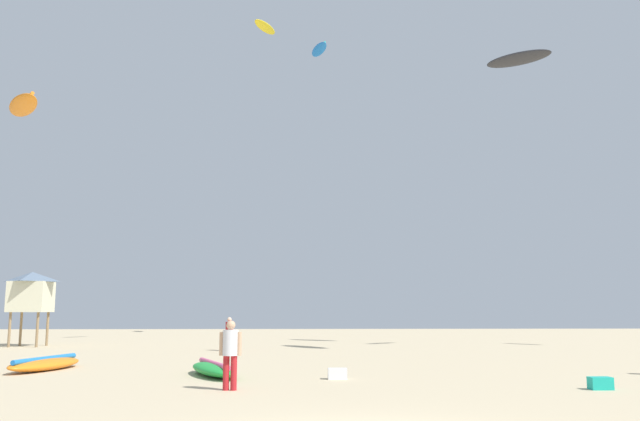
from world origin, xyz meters
The scene contains 11 objects.
person_foreground centered at (-2.87, 6.78, 1.03)m, with size 0.58×0.40×1.77m.
person_right centered at (-4.51, 23.02, 0.97)m, with size 0.38×0.55×1.66m.
kite_grounded_near centered at (-3.72, 10.42, 0.22)m, with size 2.33×3.92×0.46m.
kite_grounded_mid centered at (-9.71, 12.63, 0.22)m, with size 1.92×3.97×0.50m.
lifeguard_tower centered at (-16.11, 27.37, 3.05)m, with size 2.30×2.30×4.15m.
cooler_box centered at (6.70, 6.58, 0.16)m, with size 0.56×0.36×0.32m, color #19B29E.
gear_bag centered at (0.06, 9.38, 0.16)m, with size 0.56×0.36×0.32m, color white.
kite_aloft_0 centered at (-3.28, 30.05, 20.22)m, with size 1.72×2.49×0.43m.
kite_aloft_1 centered at (0.63, 40.99, 23.23)m, with size 1.71×3.04×0.74m.
kite_aloft_3 centered at (-16.86, 26.34, 13.61)m, with size 3.63×4.35×0.96m.
kite_aloft_4 centered at (11.87, 25.98, 16.67)m, with size 3.76×3.23×0.75m.
Camera 1 is at (-1.20, -10.66, 2.06)m, focal length 37.03 mm.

